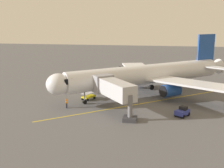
{
  "coord_description": "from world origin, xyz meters",
  "views": [
    {
      "loc": [
        -2.58,
        53.28,
        14.39
      ],
      "look_at": [
        5.9,
        4.6,
        3.0
      ],
      "focal_mm": 44.3,
      "sensor_mm": 36.0,
      "label": 1
    }
  ],
  "objects_px": {
    "jet_bridge": "(112,88)",
    "ground_crew_marshaller": "(66,103)",
    "airplane": "(149,75)",
    "belt_loader_near_nose": "(130,71)",
    "baggage_cart_starboard_side": "(89,96)",
    "tug_rear_apron": "(182,112)",
    "baggage_cart_portside": "(76,80)"
  },
  "relations": [
    {
      "from": "airplane",
      "to": "baggage_cart_starboard_side",
      "type": "xyz_separation_m",
      "value": [
        10.83,
        5.71,
        -3.35
      ]
    },
    {
      "from": "jet_bridge",
      "to": "tug_rear_apron",
      "type": "xyz_separation_m",
      "value": [
        -11.22,
        0.99,
        -3.06
      ]
    },
    {
      "from": "baggage_cart_starboard_side",
      "to": "tug_rear_apron",
      "type": "relative_size",
      "value": 1.08
    },
    {
      "from": "jet_bridge",
      "to": "baggage_cart_portside",
      "type": "xyz_separation_m",
      "value": [
        11.66,
        -18.37,
        -3.11
      ]
    },
    {
      "from": "airplane",
      "to": "baggage_cart_portside",
      "type": "xyz_separation_m",
      "value": [
        17.14,
        -7.15,
        -3.35
      ]
    },
    {
      "from": "airplane",
      "to": "belt_loader_near_nose",
      "type": "height_order",
      "value": "airplane"
    },
    {
      "from": "ground_crew_marshaller",
      "to": "belt_loader_near_nose",
      "type": "distance_m",
      "value": 33.26
    },
    {
      "from": "belt_loader_near_nose",
      "to": "baggage_cart_starboard_side",
      "type": "xyz_separation_m",
      "value": [
        4.72,
        26.85,
        -0.06
      ]
    },
    {
      "from": "jet_bridge",
      "to": "belt_loader_near_nose",
      "type": "distance_m",
      "value": 32.52
    },
    {
      "from": "baggage_cart_starboard_side",
      "to": "tug_rear_apron",
      "type": "bearing_deg",
      "value": 158.55
    },
    {
      "from": "ground_crew_marshaller",
      "to": "belt_loader_near_nose",
      "type": "xyz_separation_m",
      "value": [
        -7.07,
        -32.5,
        -0.17
      ]
    },
    {
      "from": "belt_loader_near_nose",
      "to": "baggage_cart_starboard_side",
      "type": "relative_size",
      "value": 1.55
    },
    {
      "from": "baggage_cart_portside",
      "to": "baggage_cart_starboard_side",
      "type": "height_order",
      "value": "same"
    },
    {
      "from": "jet_bridge",
      "to": "ground_crew_marshaller",
      "type": "bearing_deg",
      "value": 1.0
    },
    {
      "from": "belt_loader_near_nose",
      "to": "baggage_cart_portside",
      "type": "relative_size",
      "value": 1.56
    },
    {
      "from": "baggage_cart_portside",
      "to": "airplane",
      "type": "bearing_deg",
      "value": 157.36
    },
    {
      "from": "ground_crew_marshaller",
      "to": "baggage_cart_starboard_side",
      "type": "relative_size",
      "value": 0.58
    },
    {
      "from": "airplane",
      "to": "jet_bridge",
      "type": "bearing_deg",
      "value": 63.96
    },
    {
      "from": "belt_loader_near_nose",
      "to": "baggage_cart_portside",
      "type": "xyz_separation_m",
      "value": [
        11.03,
        13.99,
        -0.06
      ]
    },
    {
      "from": "jet_bridge",
      "to": "ground_crew_marshaller",
      "type": "xyz_separation_m",
      "value": [
        7.7,
        0.13,
        -2.88
      ]
    },
    {
      "from": "baggage_cart_portside",
      "to": "baggage_cart_starboard_side",
      "type": "relative_size",
      "value": 1.0
    },
    {
      "from": "tug_rear_apron",
      "to": "baggage_cart_portside",
      "type": "bearing_deg",
      "value": -40.24
    },
    {
      "from": "baggage_cart_portside",
      "to": "belt_loader_near_nose",
      "type": "bearing_deg",
      "value": -128.25
    },
    {
      "from": "jet_bridge",
      "to": "baggage_cart_portside",
      "type": "relative_size",
      "value": 3.44
    },
    {
      "from": "baggage_cart_portside",
      "to": "ground_crew_marshaller",
      "type": "bearing_deg",
      "value": 102.08
    },
    {
      "from": "airplane",
      "to": "tug_rear_apron",
      "type": "relative_size",
      "value": 12.44
    },
    {
      "from": "airplane",
      "to": "baggage_cart_starboard_side",
      "type": "distance_m",
      "value": 12.69
    },
    {
      "from": "ground_crew_marshaller",
      "to": "belt_loader_near_nose",
      "type": "height_order",
      "value": "belt_loader_near_nose"
    },
    {
      "from": "ground_crew_marshaller",
      "to": "jet_bridge",
      "type": "bearing_deg",
      "value": -179.0
    },
    {
      "from": "jet_bridge",
      "to": "baggage_cart_starboard_side",
      "type": "relative_size",
      "value": 3.43
    },
    {
      "from": "belt_loader_near_nose",
      "to": "tug_rear_apron",
      "type": "bearing_deg",
      "value": 109.55
    },
    {
      "from": "ground_crew_marshaller",
      "to": "baggage_cart_starboard_side",
      "type": "bearing_deg",
      "value": -112.54
    }
  ]
}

